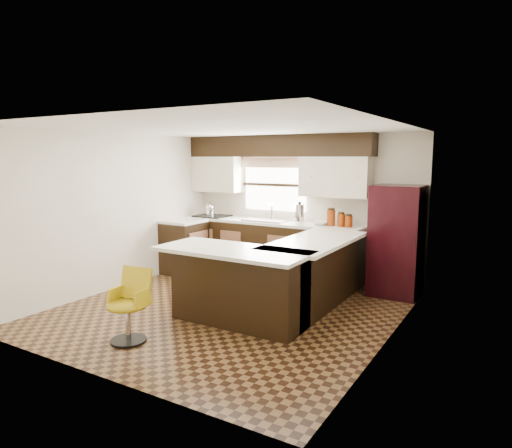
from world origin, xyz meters
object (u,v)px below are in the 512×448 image
Objects in this scene: refrigerator at (397,241)px; bar_chair at (127,306)px; peninsula_long at (311,275)px; peninsula_return at (239,287)px.

bar_chair is at bearing -122.29° from refrigerator.
refrigerator is 2.00× the size of bar_chair.
peninsula_long and peninsula_return have the same top height.
peninsula_return is 2.03× the size of bar_chair.
peninsula_return is at bearing -121.83° from refrigerator.
peninsula_long is 2.40× the size of bar_chair.
peninsula_return is at bearing -118.30° from peninsula_long.
refrigerator is (1.36, 2.18, 0.37)m from peninsula_return.
refrigerator is (0.83, 1.21, 0.37)m from peninsula_long.
peninsula_return reaches higher than bar_chair.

